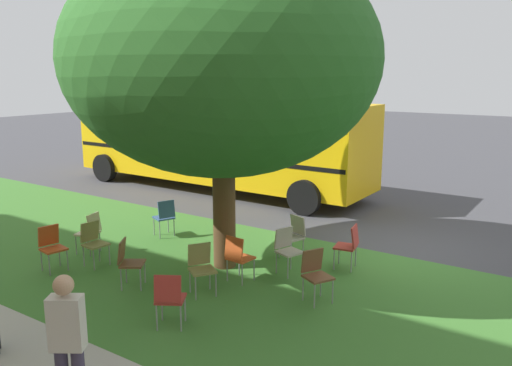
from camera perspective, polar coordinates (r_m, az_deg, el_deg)
The scene contains 17 objects.
ground at distance 11.69m, azimuth 14.77°, elevation -7.23°, with size 80.00×80.00×0.00m, color #424247.
grass_verge at distance 8.93m, azimuth 7.73°, elevation -13.06°, with size 48.00×6.00×0.01m, color #3D752D.
street_tree at distance 9.84m, azimuth -3.71°, elevation 13.23°, with size 5.80×5.80×6.14m.
chair_0 at distance 10.83m, azimuth 4.17°, elevation -5.50°, with size 0.52×0.53×0.88m.
chair_1 at distance 10.00m, azimuth 3.41°, elevation -7.00°, with size 0.54×0.53×0.88m.
chair_2 at distance 9.62m, azimuth -13.77°, elevation -8.11°, with size 0.58×0.58×0.88m.
chair_3 at distance 10.87m, azimuth -21.41°, elevation -6.26°, with size 0.49×0.49×0.88m.
chair_4 at distance 12.34m, azimuth -9.91°, elevation -3.46°, with size 0.55×0.54×0.88m.
chair_5 at distance 9.57m, azimuth -1.98°, elevation -7.86°, with size 0.45×0.46×0.88m.
chair_6 at distance 9.15m, azimuth -6.00°, elevation -8.87°, with size 0.58×0.57×0.88m.
chair_7 at distance 10.87m, azimuth -17.31°, elevation -5.97°, with size 0.46×0.45×0.88m.
chair_8 at distance 10.35m, azimuth 10.13°, elevation -6.50°, with size 0.49×0.48×0.88m.
chair_9 at distance 8.87m, azimuth 6.52°, elevation -9.57°, with size 0.56×0.56×0.88m.
chair_10 at distance 8.02m, azimuth -9.42°, elevation -12.07°, with size 0.57×0.57×0.88m.
chair_11 at distance 11.58m, azimuth -17.63°, elevation -4.90°, with size 0.52×0.51×0.88m.
school_bus at distance 17.08m, azimuth -4.42°, elevation 5.18°, with size 10.40×2.80×2.88m.
pedestrian_1 at distance 6.20m, azimuth -19.82°, elevation -16.02°, with size 0.41×0.36×1.69m.
Camera 1 is at (-3.51, 10.50, 3.76)m, focal length 36.67 mm.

